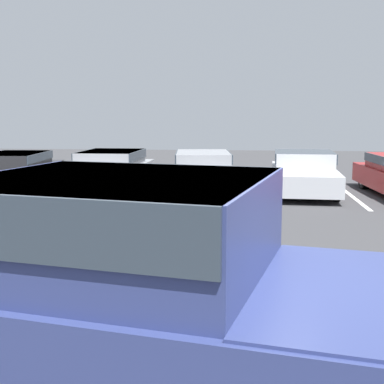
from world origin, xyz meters
TOP-DOWN VIEW (x-y plane):
  - stall_stripe_b at (-4.82, 11.55)m, footprint 0.12×5.08m
  - stall_stripe_c at (-2.00, 11.55)m, footprint 0.12×5.08m
  - stall_stripe_d at (0.81, 11.55)m, footprint 0.12×5.08m
  - stall_stripe_e at (3.63, 11.55)m, footprint 0.12×5.08m
  - pickup_truck at (-0.03, -0.41)m, footprint 6.07×3.24m
  - parked_sedan_a at (-6.36, 11.49)m, footprint 2.09×4.89m
  - parked_sedan_b at (-3.36, 11.40)m, footprint 1.85×4.46m
  - parked_sedan_c at (-0.63, 11.44)m, footprint 2.18×4.78m
  - parked_sedan_d at (2.30, 11.80)m, footprint 2.05×4.52m
  - wheel_stop_curb at (-0.76, 14.87)m, footprint 1.76×0.20m

SIDE VIEW (x-z plane):
  - stall_stripe_b at x=-4.82m, z-range 0.00..0.01m
  - stall_stripe_c at x=-2.00m, z-range 0.00..0.01m
  - stall_stripe_d at x=0.81m, z-range 0.00..0.01m
  - stall_stripe_e at x=3.63m, z-range 0.00..0.01m
  - wheel_stop_curb at x=-0.76m, z-range 0.00..0.14m
  - parked_sedan_a at x=-6.36m, z-range 0.04..1.19m
  - parked_sedan_c at x=-0.63m, z-range 0.04..1.26m
  - parked_sedan_d at x=2.30m, z-range 0.04..1.27m
  - parked_sedan_b at x=-3.36m, z-range 0.04..1.28m
  - pickup_truck at x=-0.03m, z-range -0.01..1.89m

